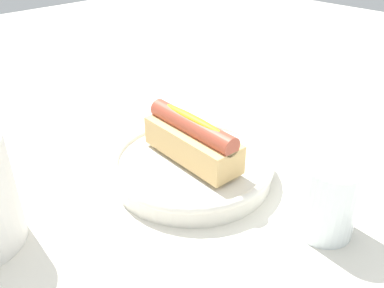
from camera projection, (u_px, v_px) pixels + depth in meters
name	position (u px, v px, depth m)	size (l,w,h in m)	color
ground_plane	(207.00, 178.00, 0.57)	(2.40, 2.40, 0.00)	silver
serving_bowl	(192.00, 166.00, 0.57)	(0.23, 0.23, 0.03)	silver
hotdog_front	(192.00, 139.00, 0.55)	(0.15, 0.06, 0.06)	#DBB270
water_glass	(327.00, 202.00, 0.46)	(0.07, 0.07, 0.09)	white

